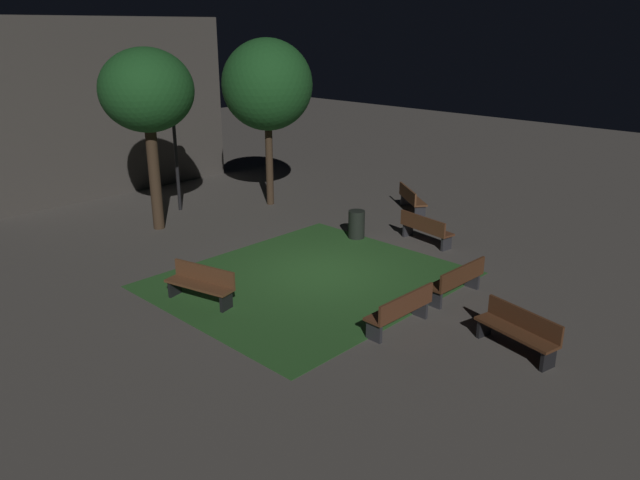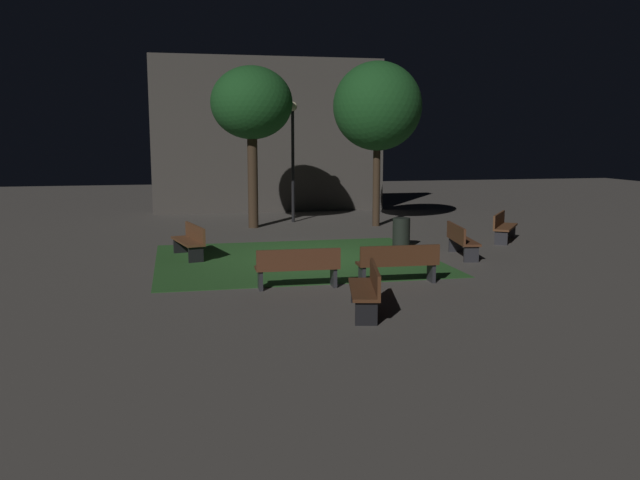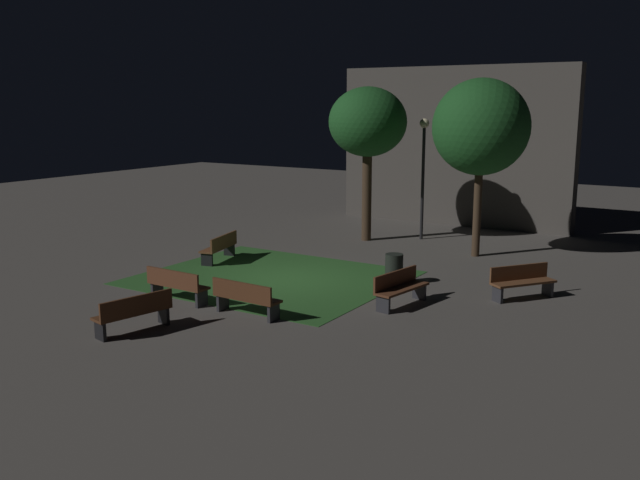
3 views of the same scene
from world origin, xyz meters
name	(u,v)px [view 1 (image 1 of 3)]	position (x,y,z in m)	size (l,w,h in m)	color
ground_plane	(324,274)	(0.00, 0.00, 0.00)	(60.00, 60.00, 0.00)	#56514C
grass_lawn	(309,280)	(-0.57, -0.01, 0.01)	(7.27, 6.28, 0.01)	#2D6028
bench_near_trees	(401,309)	(-1.13, -3.37, 0.48)	(1.81, 0.53, 0.88)	brown
bench_corner	(457,280)	(1.13, -3.37, 0.48)	(1.82, 0.54, 0.88)	#512D19
bench_path_side	(518,329)	(-0.25, -5.64, 0.48)	(0.86, 1.86, 0.88)	#512D19
bench_back_row	(201,283)	(-3.28, 0.93, 0.48)	(0.89, 1.86, 0.88)	brown
bench_lawn_edge	(411,198)	(6.33, 1.75, 0.48)	(1.46, 1.73, 0.88)	brown
bench_front_left	(425,228)	(3.88, -0.54, 0.48)	(0.77, 1.85, 0.88)	brown
tree_lawn_side	(267,85)	(3.53, 6.09, 4.30)	(3.17, 3.17, 5.89)	#423021
tree_back_right	(147,92)	(-0.92, 6.58, 4.35)	(2.87, 2.87, 5.68)	#423021
lamp_post_plaza_west	(174,124)	(0.76, 7.86, 3.08)	(0.36, 0.36, 4.53)	black
trash_bin	(357,224)	(2.82, 1.29, 0.44)	(0.51, 0.51, 0.88)	black
building_wall_backdrop	(108,108)	(0.44, 11.77, 3.30)	(10.02, 0.80, 6.60)	#4C4742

